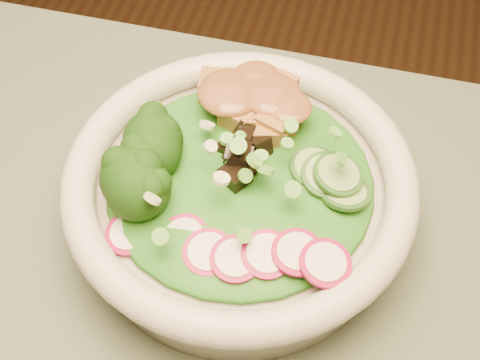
% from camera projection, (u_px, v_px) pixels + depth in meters
% --- Properties ---
extents(salad_bowl, '(0.27, 0.27, 0.07)m').
position_uv_depth(salad_bowl, '(240.00, 195.00, 0.52)').
color(salad_bowl, silver).
rests_on(salad_bowl, dining_table).
extents(lettuce_bed, '(0.20, 0.20, 0.02)m').
position_uv_depth(lettuce_bed, '(240.00, 179.00, 0.51)').
color(lettuce_bed, '#1A5812').
rests_on(lettuce_bed, salad_bowl).
extents(broccoli_florets, '(0.08, 0.08, 0.04)m').
position_uv_depth(broccoli_florets, '(155.00, 164.00, 0.49)').
color(broccoli_florets, black).
rests_on(broccoli_florets, salad_bowl).
extents(radish_slices, '(0.11, 0.05, 0.02)m').
position_uv_depth(radish_slices, '(238.00, 253.00, 0.46)').
color(radish_slices, '#990B40').
rests_on(radish_slices, salad_bowl).
extents(cucumber_slices, '(0.07, 0.07, 0.04)m').
position_uv_depth(cucumber_slices, '(328.00, 176.00, 0.49)').
color(cucumber_slices, '#95CA70').
rests_on(cucumber_slices, salad_bowl).
extents(mushroom_heap, '(0.07, 0.07, 0.04)m').
position_uv_depth(mushroom_heap, '(241.00, 155.00, 0.50)').
color(mushroom_heap, black).
rests_on(mushroom_heap, salad_bowl).
extents(tofu_cubes, '(0.09, 0.07, 0.04)m').
position_uv_depth(tofu_cubes, '(247.00, 107.00, 0.53)').
color(tofu_cubes, '#975D32').
rests_on(tofu_cubes, salad_bowl).
extents(peanut_sauce, '(0.07, 0.06, 0.02)m').
position_uv_depth(peanut_sauce, '(247.00, 96.00, 0.52)').
color(peanut_sauce, brown).
rests_on(peanut_sauce, tofu_cubes).
extents(scallion_garnish, '(0.19, 0.19, 0.02)m').
position_uv_depth(scallion_garnish, '(240.00, 159.00, 0.49)').
color(scallion_garnish, '#65B841').
rests_on(scallion_garnish, salad_bowl).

